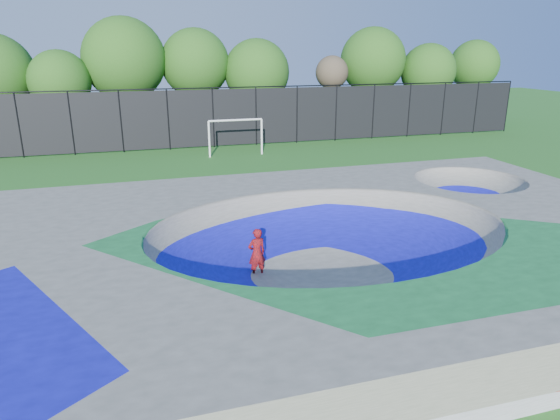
{
  "coord_description": "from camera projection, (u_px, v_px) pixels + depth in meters",
  "views": [
    {
      "loc": [
        -5.47,
        -12.99,
        6.54
      ],
      "look_at": [
        -0.66,
        3.0,
        1.1
      ],
      "focal_mm": 32.0,
      "sensor_mm": 36.0,
      "label": 1
    }
  ],
  "objects": [
    {
      "name": "fence",
      "position": [
        213.0,
        117.0,
        33.83
      ],
      "size": [
        48.09,
        0.09,
        4.04
      ],
      "color": "black",
      "rests_on": "ground"
    },
    {
      "name": "skateboard",
      "position": [
        257.0,
        276.0,
        14.94
      ],
      "size": [
        0.79,
        0.26,
        0.05
      ],
      "primitive_type": "cube",
      "rotation": [
        0.0,
        0.0,
        0.06
      ],
      "color": "black",
      "rests_on": "ground"
    },
    {
      "name": "ground",
      "position": [
        329.0,
        271.0,
        15.35
      ],
      "size": [
        120.0,
        120.0,
        0.0
      ],
      "primitive_type": "plane",
      "color": "#21601A",
      "rests_on": "ground"
    },
    {
      "name": "skater",
      "position": [
        257.0,
        253.0,
        14.71
      ],
      "size": [
        0.63,
        0.48,
        1.54
      ],
      "primitive_type": "imported",
      "rotation": [
        0.0,
        0.0,
        3.36
      ],
      "color": "red",
      "rests_on": "ground"
    },
    {
      "name": "treeline",
      "position": [
        184.0,
        69.0,
        37.07
      ],
      "size": [
        52.43,
        6.67,
        8.74
      ],
      "color": "#402E20",
      "rests_on": "ground"
    },
    {
      "name": "soccer_goal",
      "position": [
        236.0,
        130.0,
        31.28
      ],
      "size": [
        3.49,
        0.12,
        2.31
      ],
      "color": "white",
      "rests_on": "ground"
    },
    {
      "name": "skate_deck",
      "position": [
        329.0,
        248.0,
        15.12
      ],
      "size": [
        22.0,
        14.0,
        1.5
      ],
      "primitive_type": "cube",
      "color": "gray",
      "rests_on": "ground"
    }
  ]
}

